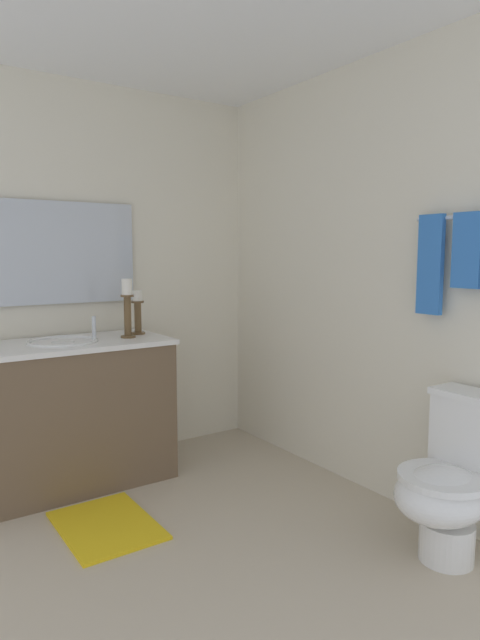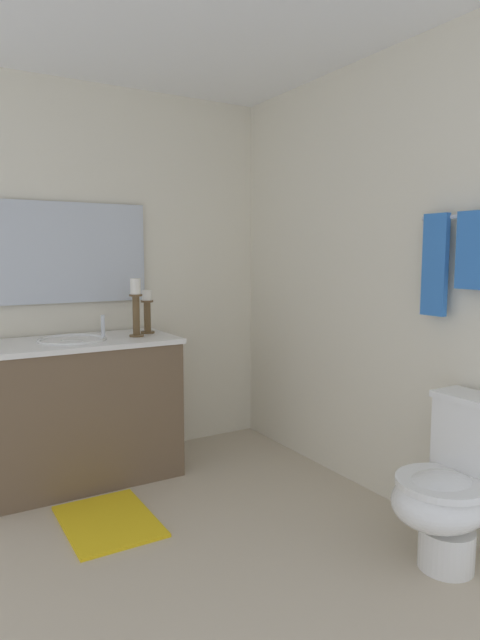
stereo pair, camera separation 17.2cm
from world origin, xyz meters
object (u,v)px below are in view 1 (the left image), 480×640
Objects in this scene: candle_holder_tall at (138,311)px; candle_holder_short at (127,306)px; toilet at (452,482)px; towel_bar at (471,216)px; bath_mat at (106,525)px; mirror at (46,253)px; towel_center at (467,250)px; sink_basin at (63,349)px; vanity_cabinet at (66,414)px; towel_near_vanity at (430,265)px.

candle_holder_tall is 0.78× the size of candle_holder_short.
towel_bar reaches higher than toilet.
candle_holder_tall is 1.31m from bath_mat.
towel_center is (1.95, 1.38, 0.01)m from mirror.
towel_center is at bearing 31.54° from candle_holder_short.
toilet is 2.14× the size of towel_center.
candle_holder_tall is (-0.05, 0.49, 0.19)m from sink_basin.
sink_basin is 0.45m from candle_holder_short.
mirror is (-0.28, 0.00, 0.95)m from vanity_cabinet.
sink_basin is 2.18m from toilet.
towel_bar is at bearing 90.00° from towel_center.
towel_near_vanity and towel_center have the same top height.
towel_center is at bearing 0.00° from towel_near_vanity.
candle_holder_short is at bearing 82.88° from vanity_cabinet.
towel_near_vanity is (-0.20, -0.02, -0.22)m from towel_bar.
towel_bar reaches higher than vanity_cabinet.
mirror is 1.64m from bath_mat.
candle_holder_short is (0.10, -0.11, 0.05)m from candle_holder_tall.
bath_mat is at bearing 0.00° from vanity_cabinet.
candle_holder_short is at bearing -148.46° from towel_center.
towel_bar is (1.95, 1.40, 0.17)m from mirror.
candle_holder_short is at bearing 49.46° from mirror.
candle_holder_tall reaches higher than bath_mat.
bath_mat is (-0.85, -1.38, -1.31)m from towel_near_vanity.
bath_mat is (0.62, 0.00, -0.42)m from vanity_cabinet.
toilet reaches higher than bath_mat.
toilet is at bearing -33.36° from towel_near_vanity.
mirror is at bearing -130.54° from candle_holder_short.
sink_basin reaches higher than bath_mat.
toilet is (1.83, 0.68, -0.64)m from candle_holder_tall.
towel_near_vanity is 0.82× the size of bath_mat.
towel_bar reaches higher than sink_basin.
candle_holder_tall reaches higher than sink_basin.
candle_holder_tall is (-0.05, 0.49, 0.58)m from vanity_cabinet.
towel_bar is at bearing 117.14° from toilet.
towel_near_vanity is at bearing 146.64° from toilet.
towel_near_vanity is at bearing 43.11° from vanity_cabinet.
vanity_cabinet is 3.05× the size of sink_basin.
towel_center is (-0.11, 0.20, 1.02)m from toilet.
vanity_cabinet is at bearing -83.92° from candle_holder_tall.
mirror is at bearing -114.70° from candle_holder_tall.
towel_center reaches higher than candle_holder_short.
candle_holder_tall is at bearing 96.08° from vanity_cabinet.
toilet is at bearing -60.85° from towel_center.
bath_mat is (0.58, -0.38, -1.05)m from candle_holder_short.
bath_mat is at bearing -126.76° from towel_bar.
vanity_cabinet is 0.73m from candle_holder_short.
bath_mat is at bearing -33.60° from candle_holder_short.
towel_bar is at bearing 35.62° from mirror.
candle_holder_tall is 0.16m from candle_holder_short.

